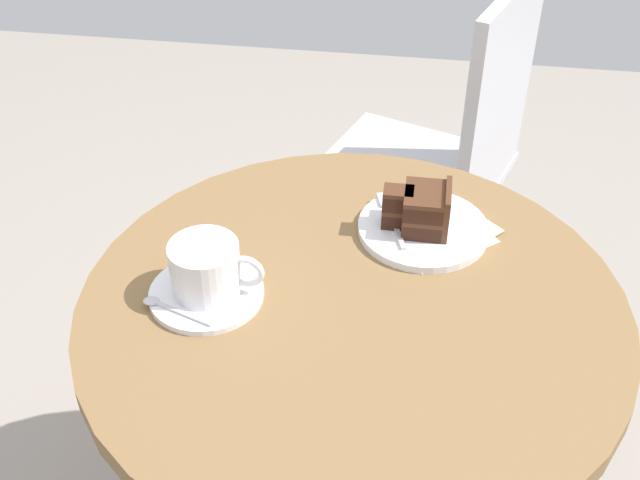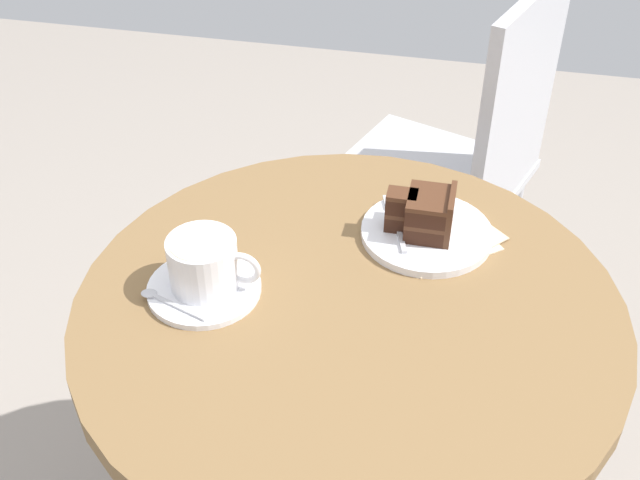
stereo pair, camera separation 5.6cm
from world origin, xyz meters
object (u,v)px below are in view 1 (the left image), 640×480
object	(u,v)px
cake_plate	(423,229)
fork	(391,213)
cafe_chair	(448,151)
coffee_cup	(206,267)
saucer	(207,293)
napkin	(437,229)
teaspoon	(169,308)
cake_slice	(422,209)

from	to	relation	value
cake_plate	fork	distance (m)	0.05
cafe_chair	coffee_cup	bearing A→B (deg)	-5.56
saucer	coffee_cup	distance (m)	0.04
napkin	teaspoon	bearing A→B (deg)	-145.71
cake_plate	napkin	size ratio (longest dim) A/B	0.94
napkin	cafe_chair	bearing A→B (deg)	87.37
fork	napkin	xyz separation A→B (m)	(0.07, -0.01, -0.01)
napkin	cafe_chair	size ratio (longest dim) A/B	0.23
napkin	cafe_chair	xyz separation A→B (m)	(0.02, 0.49, -0.17)
fork	cafe_chair	size ratio (longest dim) A/B	0.15
cake_plate	cake_slice	distance (m)	0.04
cafe_chair	napkin	bearing A→B (deg)	17.06
coffee_cup	napkin	xyz separation A→B (m)	(0.30, 0.18, -0.04)
cake_plate	napkin	distance (m)	0.02
saucer	coffee_cup	xyz separation A→B (m)	(0.00, 0.01, 0.04)
saucer	teaspoon	world-z (taller)	teaspoon
cake_plate	cafe_chair	bearing A→B (deg)	85.13
cake_slice	napkin	size ratio (longest dim) A/B	0.47
saucer	cake_plate	world-z (taller)	cake_plate
napkin	coffee_cup	bearing A→B (deg)	-148.20
teaspoon	cake_slice	world-z (taller)	cake_slice
teaspoon	cake_plate	bearing A→B (deg)	-125.18
coffee_cup	teaspoon	world-z (taller)	coffee_cup
cake_slice	teaspoon	bearing A→B (deg)	-145.03
cake_slice	cafe_chair	bearing A→B (deg)	84.72
cake_slice	saucer	bearing A→B (deg)	-146.99
coffee_cup	fork	size ratio (longest dim) A/B	0.93
cake_plate	napkin	xyz separation A→B (m)	(0.02, 0.01, -0.00)
teaspoon	cafe_chair	xyz separation A→B (m)	(0.36, 0.72, -0.18)
coffee_cup	cafe_chair	size ratio (longest dim) A/B	0.14
napkin	saucer	bearing A→B (deg)	-147.64
saucer	coffee_cup	bearing A→B (deg)	68.28
teaspoon	cafe_chair	distance (m)	0.82
cake_slice	napkin	world-z (taller)	cake_slice
napkin	fork	bearing A→B (deg)	169.65
napkin	cake_slice	bearing A→B (deg)	-155.78
coffee_cup	fork	distance (m)	0.30
napkin	cafe_chair	world-z (taller)	cafe_chair
fork	cafe_chair	bearing A→B (deg)	-27.65
teaspoon	saucer	bearing A→B (deg)	-113.84
coffee_cup	cake_slice	size ratio (longest dim) A/B	1.31
cafe_chair	cake_plate	bearing A→B (deg)	14.82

